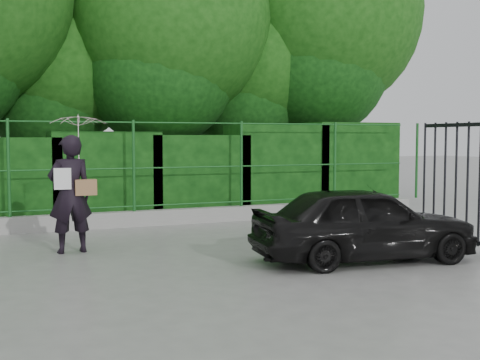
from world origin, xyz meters
name	(u,v)px	position (x,y,z in m)	size (l,w,h in m)	color
ground	(184,276)	(0.00, 0.00, 0.00)	(80.00, 80.00, 0.00)	gray
kerb	(114,220)	(0.00, 4.50, 0.15)	(14.00, 0.25, 0.30)	#9E9E99
fence	(125,166)	(0.22, 4.50, 1.20)	(14.13, 0.06, 1.80)	#1A571F
hedge	(105,174)	(0.01, 5.50, 0.99)	(14.20, 1.20, 2.12)	black
trees	(132,21)	(1.14, 7.74, 4.62)	(17.10, 6.15, 8.08)	black
woman	(75,164)	(-1.03, 2.20, 1.34)	(0.93, 0.89, 2.12)	black
car	(364,223)	(2.64, -0.08, 0.54)	(1.28, 3.18, 1.09)	black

